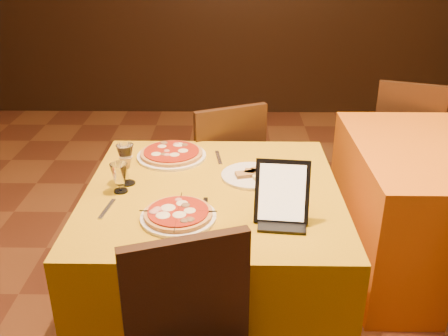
{
  "coord_description": "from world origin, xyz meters",
  "views": [
    {
      "loc": [
        0.02,
        -1.68,
        1.75
      ],
      "look_at": [
        -0.02,
        0.22,
        0.86
      ],
      "focal_mm": 40.0,
      "sensor_mm": 36.0,
      "label": 1
    }
  ],
  "objects_px": {
    "pizza_near": "(178,215)",
    "water_glass": "(120,178)",
    "chair_side_far": "(405,141)",
    "pizza_far": "(172,155)",
    "tablet": "(282,192)",
    "main_table": "(213,260)",
    "wine_glass": "(126,164)",
    "chair_main_far": "(218,170)"
  },
  "relations": [
    {
      "from": "pizza_far",
      "to": "chair_main_far",
      "type": "bearing_deg",
      "value": 65.71
    },
    {
      "from": "main_table",
      "to": "water_glass",
      "type": "distance_m",
      "value": 0.59
    },
    {
      "from": "wine_glass",
      "to": "chair_main_far",
      "type": "bearing_deg",
      "value": 63.87
    },
    {
      "from": "chair_main_far",
      "to": "pizza_near",
      "type": "relative_size",
      "value": 3.07
    },
    {
      "from": "chair_side_far",
      "to": "pizza_far",
      "type": "xyz_separation_m",
      "value": [
        -1.5,
        -0.98,
        0.31
      ]
    },
    {
      "from": "wine_glass",
      "to": "tablet",
      "type": "height_order",
      "value": "tablet"
    },
    {
      "from": "chair_main_far",
      "to": "pizza_near",
      "type": "distance_m",
      "value": 1.12
    },
    {
      "from": "chair_side_far",
      "to": "main_table",
      "type": "bearing_deg",
      "value": 65.32
    },
    {
      "from": "wine_glass",
      "to": "water_glass",
      "type": "distance_m",
      "value": 0.08
    },
    {
      "from": "main_table",
      "to": "chair_side_far",
      "type": "bearing_deg",
      "value": 45.62
    },
    {
      "from": "main_table",
      "to": "tablet",
      "type": "xyz_separation_m",
      "value": [
        0.27,
        -0.25,
        0.49
      ]
    },
    {
      "from": "water_glass",
      "to": "pizza_near",
      "type": "bearing_deg",
      "value": -39.4
    },
    {
      "from": "water_glass",
      "to": "tablet",
      "type": "relative_size",
      "value": 0.53
    },
    {
      "from": "chair_side_far",
      "to": "wine_glass",
      "type": "relative_size",
      "value": 4.79
    },
    {
      "from": "pizza_far",
      "to": "wine_glass",
      "type": "bearing_deg",
      "value": -119.02
    },
    {
      "from": "pizza_near",
      "to": "water_glass",
      "type": "distance_m",
      "value": 0.35
    },
    {
      "from": "main_table",
      "to": "tablet",
      "type": "bearing_deg",
      "value": -42.14
    },
    {
      "from": "pizza_far",
      "to": "wine_glass",
      "type": "xyz_separation_m",
      "value": [
        -0.16,
        -0.29,
        0.08
      ]
    },
    {
      "from": "chair_side_far",
      "to": "wine_glass",
      "type": "xyz_separation_m",
      "value": [
        -1.66,
        -1.27,
        0.39
      ]
    },
    {
      "from": "chair_main_far",
      "to": "chair_side_far",
      "type": "xyz_separation_m",
      "value": [
        1.29,
        0.5,
        0.0
      ]
    },
    {
      "from": "pizza_near",
      "to": "water_glass",
      "type": "xyz_separation_m",
      "value": [
        -0.27,
        0.22,
        0.05
      ]
    },
    {
      "from": "chair_side_far",
      "to": "wine_glass",
      "type": "bearing_deg",
      "value": 57.08
    },
    {
      "from": "chair_main_far",
      "to": "chair_side_far",
      "type": "distance_m",
      "value": 1.38
    },
    {
      "from": "chair_main_far",
      "to": "pizza_near",
      "type": "height_order",
      "value": "chair_main_far"
    },
    {
      "from": "main_table",
      "to": "pizza_near",
      "type": "xyz_separation_m",
      "value": [
        -0.12,
        -0.25,
        0.39
      ]
    },
    {
      "from": "pizza_near",
      "to": "chair_side_far",
      "type": "bearing_deg",
      "value": 48.01
    },
    {
      "from": "chair_main_far",
      "to": "pizza_far",
      "type": "relative_size",
      "value": 2.67
    },
    {
      "from": "chair_side_far",
      "to": "pizza_near",
      "type": "bearing_deg",
      "value": 67.71
    },
    {
      "from": "chair_main_far",
      "to": "pizza_far",
      "type": "xyz_separation_m",
      "value": [
        -0.22,
        -0.48,
        0.31
      ]
    },
    {
      "from": "main_table",
      "to": "chair_main_far",
      "type": "distance_m",
      "value": 0.82
    },
    {
      "from": "pizza_far",
      "to": "wine_glass",
      "type": "height_order",
      "value": "wine_glass"
    },
    {
      "from": "water_glass",
      "to": "chair_main_far",
      "type": "bearing_deg",
      "value": 64.98
    },
    {
      "from": "pizza_near",
      "to": "wine_glass",
      "type": "bearing_deg",
      "value": 130.55
    },
    {
      "from": "main_table",
      "to": "water_glass",
      "type": "bearing_deg",
      "value": -175.55
    },
    {
      "from": "main_table",
      "to": "chair_main_far",
      "type": "height_order",
      "value": "chair_main_far"
    },
    {
      "from": "chair_side_far",
      "to": "water_glass",
      "type": "bearing_deg",
      "value": 58.39
    },
    {
      "from": "tablet",
      "to": "water_glass",
      "type": "bearing_deg",
      "value": 167.83
    },
    {
      "from": "pizza_near",
      "to": "wine_glass",
      "type": "height_order",
      "value": "wine_glass"
    },
    {
      "from": "chair_main_far",
      "to": "tablet",
      "type": "xyz_separation_m",
      "value": [
        0.27,
        -1.06,
        0.41
      ]
    },
    {
      "from": "water_glass",
      "to": "tablet",
      "type": "height_order",
      "value": "tablet"
    },
    {
      "from": "pizza_near",
      "to": "tablet",
      "type": "distance_m",
      "value": 0.41
    },
    {
      "from": "chair_main_far",
      "to": "tablet",
      "type": "relative_size",
      "value": 3.73
    }
  ]
}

